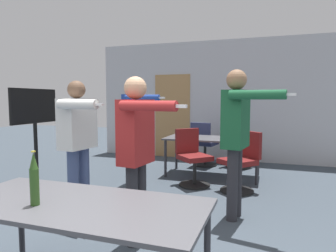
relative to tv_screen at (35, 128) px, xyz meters
The scene contains 13 objects.
back_wall 4.05m from the tv_screen, 53.70° to the left, with size 5.92×0.12×2.82m.
conference_table_near 3.20m from the tv_screen, 42.69° to the right, with size 1.84×0.80×0.72m.
conference_table_far 3.10m from the tv_screen, 32.11° to the left, with size 1.75×0.81×0.72m.
tv_screen is the anchor object (origin of this frame).
person_far_watching 3.25m from the tv_screen, ahead, with size 0.78×0.72×1.79m.
person_center_tall 1.45m from the tv_screen, 26.93° to the right, with size 0.76×0.76×1.68m.
person_right_polo 1.61m from the tv_screen, 25.51° to the left, with size 0.78×0.62×1.76m.
person_near_casual 2.67m from the tv_screen, 27.24° to the right, with size 0.74×0.63×1.66m.
office_chair_side_rolled 2.63m from the tv_screen, 21.56° to the left, with size 0.68×0.69×0.94m.
office_chair_far_right 3.36m from the tv_screen, 46.69° to the left, with size 0.54×0.60×0.95m.
office_chair_mid_tucked 3.36m from the tv_screen, 15.00° to the left, with size 0.68×0.69×0.94m.
office_chair_near_pushed 3.94m from the tv_screen, 41.11° to the left, with size 0.67×0.65×0.93m.
beer_bottle 3.11m from the tv_screen, 47.52° to the right, with size 0.06×0.06×0.37m.
Camera 1 is at (1.18, -1.50, 1.44)m, focal length 32.00 mm.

